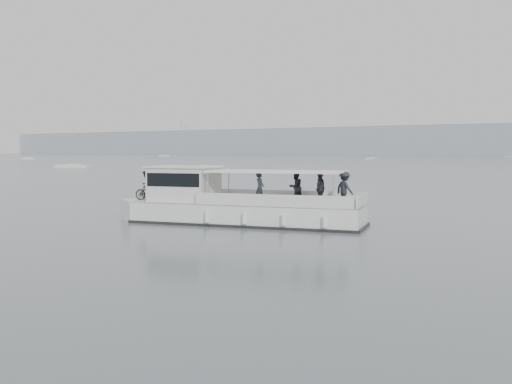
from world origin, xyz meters
The scene contains 3 objects.
ground centered at (0.00, 0.00, 0.00)m, with size 1400.00×1400.00×0.00m, color slate.
tour_boat centered at (-4.60, 1.25, 0.89)m, with size 13.07×5.32×5.45m.
moored_fleet centered at (-19.18, 187.61, 0.36)m, with size 425.23×360.62×9.58m.
Camera 1 is at (11.02, -22.36, 3.59)m, focal length 40.00 mm.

